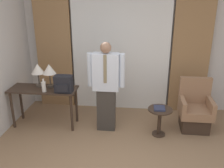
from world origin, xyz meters
TOP-DOWN VIEW (x-y plane):
  - wall_back at (0.00, 2.70)m, footprint 10.00×0.06m
  - curtain_sheer_center at (0.00, 2.57)m, footprint 2.07×0.06m
  - curtain_drape_left at (-1.46, 2.57)m, footprint 0.78×0.06m
  - curtain_drape_right at (1.46, 2.57)m, footprint 0.78×0.06m
  - desk at (-1.40, 1.61)m, footprint 1.28×0.49m
  - table_lamp_left at (-1.51, 1.72)m, footprint 0.25×0.25m
  - table_lamp_right at (-1.29, 1.72)m, footprint 0.25×0.25m
  - bottle_near_edge at (-1.32, 1.46)m, footprint 0.08×0.08m
  - backpack at (-0.95, 1.48)m, footprint 0.32×0.21m
  - person at (-0.18, 1.58)m, footprint 0.68×0.22m
  - armchair at (1.50, 1.80)m, footprint 0.60×0.58m
  - side_table at (0.82, 1.47)m, footprint 0.44×0.44m
  - book at (0.80, 1.47)m, footprint 0.20×0.22m

SIDE VIEW (x-z plane):
  - armchair at x=1.50m, z-range -0.13..0.84m
  - side_table at x=0.82m, z-range 0.10..0.63m
  - book at x=0.80m, z-range 0.53..0.56m
  - desk at x=-1.40m, z-range 0.26..1.04m
  - bottle_near_edge at x=-1.32m, z-range 0.75..1.00m
  - person at x=-0.18m, z-range 0.07..1.77m
  - backpack at x=-0.95m, z-range 0.77..1.09m
  - table_lamp_left at x=-1.51m, z-range 0.89..1.34m
  - table_lamp_right at x=-1.29m, z-range 0.89..1.34m
  - curtain_sheer_center at x=0.00m, z-range 0.00..2.58m
  - curtain_drape_left at x=-1.46m, z-range 0.00..2.58m
  - curtain_drape_right at x=1.46m, z-range 0.00..2.58m
  - wall_back at x=0.00m, z-range 0.00..2.70m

